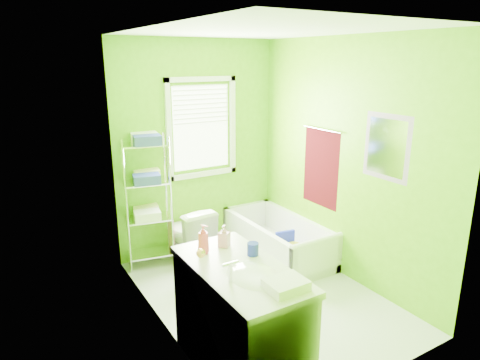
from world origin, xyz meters
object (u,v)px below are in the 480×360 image
bathtub (278,244)px  toilet (189,235)px  vanity (240,317)px  wire_shelf_unit (148,187)px

bathtub → toilet: 1.12m
toilet → vanity: bearing=74.5°
bathtub → toilet: toilet is taller
toilet → wire_shelf_unit: wire_shelf_unit is taller
bathtub → wire_shelf_unit: 1.73m
wire_shelf_unit → vanity: bearing=-91.1°
bathtub → vanity: (-1.46, -1.50, 0.32)m
bathtub → toilet: size_ratio=2.08×
bathtub → toilet: bearing=160.2°
toilet → vanity: 1.92m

